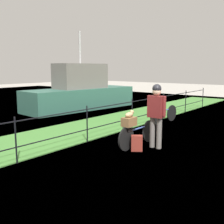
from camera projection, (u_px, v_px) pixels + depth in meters
ground_plane at (148, 156)px, 6.52m from camera, size 60.00×60.00×0.00m
grass_strip at (59, 135)px, 8.50m from camera, size 27.00×2.40×0.03m
iron_fence at (87, 121)px, 7.66m from camera, size 18.04×0.04×1.05m
bicycle_main at (138, 134)px, 7.29m from camera, size 1.72×0.16×0.62m
wooden_crate at (129, 122)px, 6.92m from camera, size 0.39×0.25×0.22m
terrier_dog at (130, 114)px, 6.91m from camera, size 0.32×0.14×0.18m
cyclist_person at (156, 110)px, 7.04m from camera, size 0.26×0.54×1.68m
backpack_on_paving at (137, 143)px, 6.90m from camera, size 0.31×0.33×0.40m
bicycle_parked at (165, 114)px, 10.46m from camera, size 1.63×0.22×0.63m
moored_boat_near at (81, 93)px, 14.01m from camera, size 6.22×2.47×3.91m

